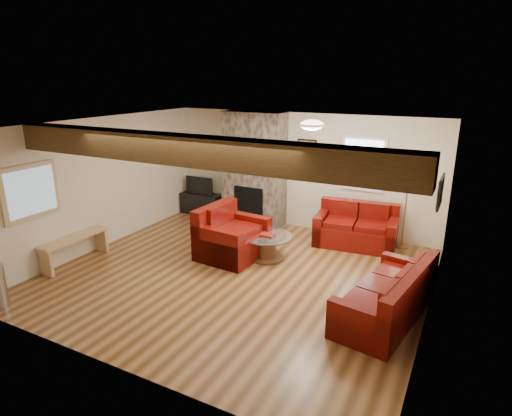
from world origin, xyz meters
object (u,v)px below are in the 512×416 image
at_px(coffee_table, 267,247).
at_px(tv_cabinet, 202,203).
at_px(floor_lamp, 409,177).
at_px(television, 201,185).
at_px(sofa_three, 386,292).
at_px(loveseat, 356,225).
at_px(armchair_red, 233,232).

bearing_deg(coffee_table, tv_cabinet, 146.73).
bearing_deg(floor_lamp, coffee_table, -140.69).
distance_m(television, floor_lamp, 4.76).
bearing_deg(tv_cabinet, sofa_three, -28.92).
bearing_deg(coffee_table, sofa_three, -23.59).
bearing_deg(loveseat, sofa_three, -72.11).
distance_m(tv_cabinet, television, 0.47).
bearing_deg(armchair_red, sofa_three, -101.34).
distance_m(loveseat, floor_lamp, 1.35).
height_order(television, floor_lamp, floor_lamp).
bearing_deg(armchair_red, loveseat, -45.24).
distance_m(sofa_three, tv_cabinet, 5.63).
height_order(loveseat, floor_lamp, floor_lamp).
distance_m(sofa_three, loveseat, 2.65).
relative_size(tv_cabinet, television, 1.38).
height_order(armchair_red, coffee_table, armchair_red).
relative_size(loveseat, television, 2.11).
bearing_deg(armchair_red, floor_lamp, -50.53).
distance_m(loveseat, coffee_table, 1.90).
bearing_deg(floor_lamp, tv_cabinet, -179.76).
distance_m(armchair_red, floor_lamp, 3.46).
distance_m(sofa_three, television, 5.64).
height_order(loveseat, tv_cabinet, loveseat).
height_order(coffee_table, tv_cabinet, tv_cabinet).
bearing_deg(tv_cabinet, television, 0.00).
height_order(sofa_three, coffee_table, sofa_three).
xyz_separation_m(tv_cabinet, television, (0.00, 0.00, 0.47)).
bearing_deg(television, tv_cabinet, 0.00).
height_order(tv_cabinet, television, television).
relative_size(loveseat, coffee_table, 1.68).
xyz_separation_m(loveseat, floor_lamp, (0.85, 0.32, 1.00)).
bearing_deg(sofa_three, tv_cabinet, -109.31).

